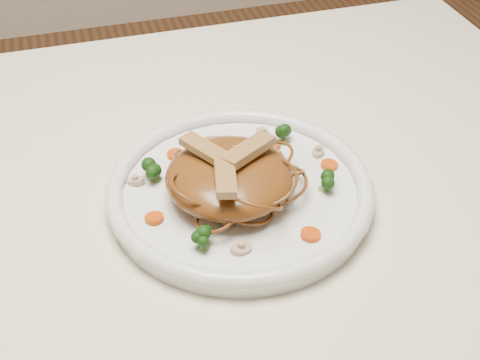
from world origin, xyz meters
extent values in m
cube|color=silver|center=(0.00, 0.00, 0.73)|extent=(1.20, 0.80, 0.04)
cylinder|color=olive|center=(0.54, 0.34, 0.35)|extent=(0.06, 0.06, 0.71)
cylinder|color=white|center=(0.09, -0.04, 0.76)|extent=(0.34, 0.34, 0.02)
ellipsoid|color=#603512|center=(0.08, -0.05, 0.79)|extent=(0.19, 0.19, 0.05)
cube|color=#A07D4B|center=(0.10, -0.05, 0.82)|extent=(0.07, 0.06, 0.01)
cube|color=#A07D4B|center=(0.05, -0.03, 0.82)|extent=(0.05, 0.06, 0.01)
cube|color=#A07D4B|center=(0.06, -0.08, 0.82)|extent=(0.03, 0.07, 0.01)
cylinder|color=#B44006|center=(0.15, 0.02, 0.77)|extent=(0.03, 0.03, 0.00)
cylinder|color=#B44006|center=(-0.01, -0.07, 0.77)|extent=(0.02, 0.02, 0.00)
cylinder|color=#B44006|center=(0.21, -0.03, 0.77)|extent=(0.02, 0.02, 0.00)
cylinder|color=#B44006|center=(0.03, 0.04, 0.77)|extent=(0.03, 0.03, 0.00)
cylinder|color=#B44006|center=(0.14, -0.14, 0.77)|extent=(0.03, 0.03, 0.00)
cylinder|color=beige|center=(0.07, -0.14, 0.77)|extent=(0.03, 0.03, 0.01)
cylinder|color=beige|center=(0.20, -0.01, 0.77)|extent=(0.03, 0.03, 0.01)
cylinder|color=beige|center=(-0.02, 0.00, 0.77)|extent=(0.03, 0.03, 0.01)
cylinder|color=beige|center=(0.15, 0.05, 0.77)|extent=(0.03, 0.03, 0.01)
camera|label=1|loc=(-0.07, -0.59, 1.25)|focal=48.96mm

